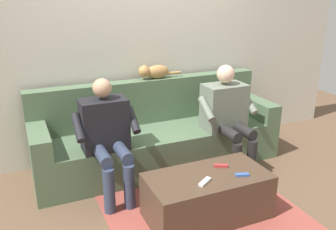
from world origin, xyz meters
TOP-DOWN VIEW (x-y plane):
  - ground_plane at (0.00, 0.60)m, footprint 8.00×8.00m
  - back_wall at (0.00, -0.56)m, footprint 5.36×0.06m
  - couch at (0.00, -0.14)m, footprint 2.63×0.76m
  - coffee_table at (0.00, 0.97)m, footprint 1.02×0.53m
  - person_left_seated at (-0.65, 0.22)m, footprint 0.59×0.61m
  - person_right_seated at (0.65, 0.24)m, footprint 0.58×0.59m
  - cat_on_backrest at (-0.06, -0.38)m, footprint 0.50×0.13m
  - remote_blue at (-0.25, 1.09)m, footprint 0.12×0.07m
  - remote_red at (-0.17, 0.89)m, footprint 0.12×0.09m
  - remote_white at (0.09, 1.07)m, footprint 0.14×0.11m
  - floor_rug at (0.00, 0.85)m, footprint 1.62×1.74m

SIDE VIEW (x-z plane):
  - ground_plane at x=0.00m, z-range 0.00..0.00m
  - floor_rug at x=0.00m, z-range 0.00..0.01m
  - coffee_table at x=0.00m, z-range 0.00..0.39m
  - couch at x=0.00m, z-range -0.14..0.76m
  - remote_blue at x=-0.25m, z-range 0.39..0.41m
  - remote_white at x=0.09m, z-range 0.39..0.41m
  - remote_red at x=-0.17m, z-range 0.39..0.42m
  - person_right_seated at x=0.65m, z-range 0.06..1.16m
  - person_left_seated at x=-0.65m, z-range 0.07..1.17m
  - cat_on_backrest at x=-0.06m, z-range 0.90..1.06m
  - back_wall at x=0.00m, z-range 0.00..2.74m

